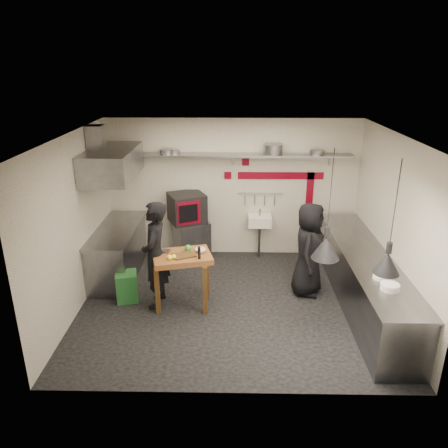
{
  "coord_description": "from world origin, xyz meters",
  "views": [
    {
      "loc": [
        -0.02,
        -6.38,
        3.84
      ],
      "look_at": [
        -0.14,
        0.3,
        1.32
      ],
      "focal_mm": 35.0,
      "sensor_mm": 36.0,
      "label": 1
    }
  ],
  "objects_px": {
    "green_bin": "(127,286)",
    "oven_stand": "(192,239)",
    "chef_right": "(309,249)",
    "combi_oven": "(187,208)",
    "prep_table": "(183,280)",
    "chef_left": "(155,255)"
  },
  "relations": [
    {
      "from": "chef_right",
      "to": "chef_left",
      "type": "bearing_deg",
      "value": 116.34
    },
    {
      "from": "combi_oven",
      "to": "chef_right",
      "type": "height_order",
      "value": "chef_right"
    },
    {
      "from": "combi_oven",
      "to": "oven_stand",
      "type": "bearing_deg",
      "value": -1.71
    },
    {
      "from": "green_bin",
      "to": "prep_table",
      "type": "distance_m",
      "value": 1.0
    },
    {
      "from": "oven_stand",
      "to": "combi_oven",
      "type": "relative_size",
      "value": 1.22
    },
    {
      "from": "green_bin",
      "to": "prep_table",
      "type": "bearing_deg",
      "value": -8.71
    },
    {
      "from": "green_bin",
      "to": "chef_right",
      "type": "height_order",
      "value": "chef_right"
    },
    {
      "from": "chef_right",
      "to": "oven_stand",
      "type": "bearing_deg",
      "value": 73.14
    },
    {
      "from": "green_bin",
      "to": "chef_right",
      "type": "bearing_deg",
      "value": 5.91
    },
    {
      "from": "oven_stand",
      "to": "chef_right",
      "type": "relative_size",
      "value": 0.49
    },
    {
      "from": "combi_oven",
      "to": "prep_table",
      "type": "relative_size",
      "value": 0.71
    },
    {
      "from": "oven_stand",
      "to": "green_bin",
      "type": "height_order",
      "value": "oven_stand"
    },
    {
      "from": "green_bin",
      "to": "combi_oven",
      "type": "bearing_deg",
      "value": 62.59
    },
    {
      "from": "oven_stand",
      "to": "green_bin",
      "type": "distance_m",
      "value": 1.97
    },
    {
      "from": "prep_table",
      "to": "chef_right",
      "type": "relative_size",
      "value": 0.56
    },
    {
      "from": "combi_oven",
      "to": "chef_right",
      "type": "distance_m",
      "value": 2.61
    },
    {
      "from": "green_bin",
      "to": "chef_left",
      "type": "xyz_separation_m",
      "value": [
        0.54,
        -0.12,
        0.64
      ]
    },
    {
      "from": "green_bin",
      "to": "oven_stand",
      "type": "bearing_deg",
      "value": 61.08
    },
    {
      "from": "chef_right",
      "to": "green_bin",
      "type": "bearing_deg",
      "value": 112.42
    },
    {
      "from": "oven_stand",
      "to": "green_bin",
      "type": "relative_size",
      "value": 1.6
    },
    {
      "from": "oven_stand",
      "to": "chef_left",
      "type": "distance_m",
      "value": 1.95
    },
    {
      "from": "combi_oven",
      "to": "prep_table",
      "type": "xyz_separation_m",
      "value": [
        0.1,
        -1.84,
        -0.63
      ]
    }
  ]
}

